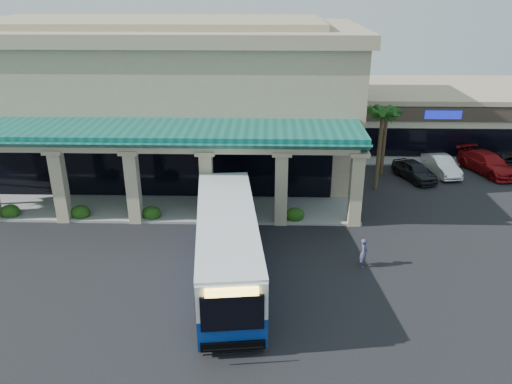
{
  "coord_description": "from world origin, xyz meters",
  "views": [
    {
      "loc": [
        0.72,
        -22.65,
        13.86
      ],
      "look_at": [
        -0.01,
        4.93,
        2.2
      ],
      "focal_mm": 35.0,
      "sensor_mm": 36.0,
      "label": 1
    }
  ],
  "objects_px": {
    "car_silver": "(414,171)",
    "car_red": "(488,163)",
    "transit_bus": "(227,247)",
    "pedestrian": "(364,253)",
    "car_white": "(441,165)",
    "car_gray": "(508,164)"
  },
  "relations": [
    {
      "from": "car_red",
      "to": "car_gray",
      "type": "xyz_separation_m",
      "value": [
        1.7,
        0.2,
        -0.11
      ]
    },
    {
      "from": "transit_bus",
      "to": "car_white",
      "type": "height_order",
      "value": "transit_bus"
    },
    {
      "from": "pedestrian",
      "to": "car_gray",
      "type": "bearing_deg",
      "value": -29.72
    },
    {
      "from": "car_red",
      "to": "car_silver",
      "type": "bearing_deg",
      "value": 175.16
    },
    {
      "from": "transit_bus",
      "to": "car_silver",
      "type": "bearing_deg",
      "value": 40.48
    },
    {
      "from": "car_white",
      "to": "car_red",
      "type": "height_order",
      "value": "car_red"
    },
    {
      "from": "pedestrian",
      "to": "car_red",
      "type": "height_order",
      "value": "pedestrian"
    },
    {
      "from": "car_white",
      "to": "transit_bus",
      "type": "bearing_deg",
      "value": -144.6
    },
    {
      "from": "car_silver",
      "to": "car_red",
      "type": "relative_size",
      "value": 0.76
    },
    {
      "from": "transit_bus",
      "to": "car_gray",
      "type": "height_order",
      "value": "transit_bus"
    },
    {
      "from": "pedestrian",
      "to": "car_white",
      "type": "relative_size",
      "value": 0.37
    },
    {
      "from": "car_white",
      "to": "car_red",
      "type": "bearing_deg",
      "value": -2.81
    },
    {
      "from": "transit_bus",
      "to": "car_red",
      "type": "xyz_separation_m",
      "value": [
        19.13,
        15.58,
        -0.95
      ]
    },
    {
      "from": "car_silver",
      "to": "pedestrian",
      "type": "bearing_deg",
      "value": -136.54
    },
    {
      "from": "pedestrian",
      "to": "car_silver",
      "type": "distance_m",
      "value": 14.06
    },
    {
      "from": "transit_bus",
      "to": "pedestrian",
      "type": "distance_m",
      "value": 7.2
    },
    {
      "from": "transit_bus",
      "to": "car_gray",
      "type": "xyz_separation_m",
      "value": [
        20.84,
        15.78,
        -1.06
      ]
    },
    {
      "from": "car_silver",
      "to": "car_gray",
      "type": "height_order",
      "value": "car_silver"
    },
    {
      "from": "pedestrian",
      "to": "car_silver",
      "type": "xyz_separation_m",
      "value": [
        6.0,
        12.71,
        -0.09
      ]
    },
    {
      "from": "car_silver",
      "to": "car_red",
      "type": "distance_m",
      "value": 6.32
    },
    {
      "from": "car_red",
      "to": "car_white",
      "type": "bearing_deg",
      "value": 166.54
    },
    {
      "from": "pedestrian",
      "to": "car_red",
      "type": "distance_m",
      "value": 18.76
    }
  ]
}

